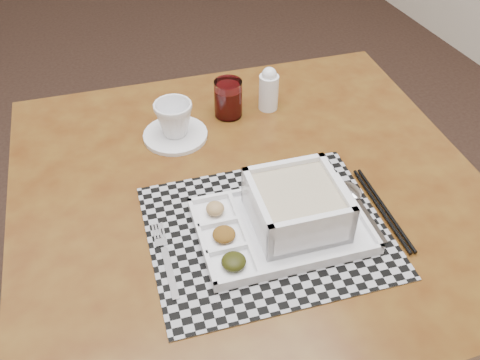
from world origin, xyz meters
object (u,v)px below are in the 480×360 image
dining_table (253,219)px  creamer_bottle (269,89)px  serving_tray (290,213)px  juice_glass (228,100)px  cup (174,119)px

dining_table → creamer_bottle: creamer_bottle is taller
serving_tray → creamer_bottle: size_ratio=3.01×
juice_glass → creamer_bottle: creamer_bottle is taller
dining_table → cup: size_ratio=12.18×
cup → creamer_bottle: (0.25, 0.03, 0.00)m
serving_tray → cup: size_ratio=3.86×
dining_table → serving_tray: 0.16m
creamer_bottle → dining_table: bearing=-119.5°
dining_table → creamer_bottle: size_ratio=9.51×
serving_tray → creamer_bottle: 0.41m
serving_tray → juice_glass: bearing=86.2°
serving_tray → juice_glass: size_ratio=3.67×
dining_table → creamer_bottle: (0.16, 0.28, 0.13)m
serving_tray → cup: serving_tray is taller
dining_table → creamer_bottle: bearing=60.5°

